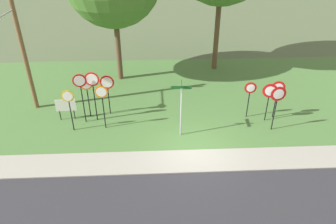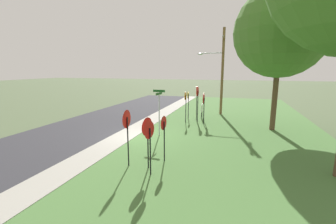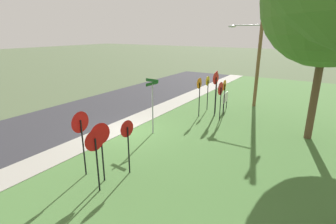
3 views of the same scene
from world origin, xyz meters
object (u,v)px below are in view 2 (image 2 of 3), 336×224
(street_name_post, at_px, (159,109))
(oak_tree_left, at_px, (281,32))
(yield_sign_near_left, at_px, (164,128))
(yield_sign_far_left, at_px, (147,131))
(notice_board, at_px, (202,109))
(utility_pole, at_px, (221,68))
(stop_sign_far_left, at_px, (188,99))
(stop_sign_far_right, at_px, (204,101))
(stop_sign_center_tall, at_px, (204,102))
(stop_sign_far_center, at_px, (198,96))
(yield_sign_far_right, at_px, (149,135))
(yield_sign_near_right, at_px, (127,124))
(stop_sign_near_right, at_px, (197,96))
(stop_sign_near_left, at_px, (186,100))

(street_name_post, relative_size, oak_tree_left, 0.31)
(yield_sign_near_left, height_order, yield_sign_far_left, yield_sign_far_left)
(notice_board, bearing_deg, utility_pole, 145.64)
(stop_sign_far_left, xyz_separation_m, street_name_post, (5.62, -0.69, 0.07))
(stop_sign_far_right, height_order, yield_sign_near_left, stop_sign_far_right)
(stop_sign_center_tall, bearing_deg, stop_sign_far_center, -135.79)
(stop_sign_far_right, xyz_separation_m, street_name_post, (4.98, -2.13, 0.05))
(stop_sign_far_center, bearing_deg, yield_sign_far_right, 2.93)
(stop_sign_far_center, bearing_deg, stop_sign_far_right, 139.77)
(yield_sign_near_right, bearing_deg, yield_sign_near_left, 124.95)
(utility_pole, height_order, notice_board, utility_pole)
(stop_sign_center_tall, relative_size, street_name_post, 0.81)
(yield_sign_far_left, distance_m, oak_tree_left, 11.57)
(yield_sign_far_left, bearing_deg, yield_sign_far_right, 41.69)
(utility_pole, height_order, oak_tree_left, oak_tree_left)
(utility_pole, bearing_deg, stop_sign_near_right, -26.64)
(yield_sign_near_left, distance_m, yield_sign_far_right, 1.49)
(stop_sign_center_tall, bearing_deg, yield_sign_near_left, -3.26)
(stop_sign_far_center, bearing_deg, oak_tree_left, 85.39)
(oak_tree_left, bearing_deg, stop_sign_near_left, -92.60)
(utility_pole, bearing_deg, stop_sign_center_tall, -10.44)
(stop_sign_far_left, relative_size, yield_sign_near_right, 0.93)
(yield_sign_far_right, relative_size, utility_pole, 0.28)
(notice_board, bearing_deg, stop_sign_near_left, -27.35)
(utility_pole, bearing_deg, yield_sign_far_right, -6.86)
(yield_sign_near_right, bearing_deg, stop_sign_far_left, 176.16)
(stop_sign_near_right, bearing_deg, street_name_post, -24.97)
(stop_sign_near_left, height_order, utility_pole, utility_pole)
(notice_board, bearing_deg, street_name_post, -19.88)
(stop_sign_far_right, distance_m, street_name_post, 5.41)
(stop_sign_near_left, relative_size, yield_sign_near_left, 1.16)
(street_name_post, bearing_deg, stop_sign_near_right, 167.99)
(yield_sign_near_right, bearing_deg, stop_sign_far_right, 167.78)
(stop_sign_far_center, distance_m, utility_pole, 4.63)
(stop_sign_near_right, distance_m, stop_sign_center_tall, 1.52)
(notice_board, relative_size, oak_tree_left, 0.13)
(stop_sign_near_left, relative_size, stop_sign_far_center, 0.87)
(stop_sign_far_left, xyz_separation_m, notice_board, (-0.56, 1.13, -0.87))
(stop_sign_far_right, relative_size, notice_board, 1.89)
(stop_sign_near_right, xyz_separation_m, yield_sign_far_right, (10.50, -0.04, -0.42))
(stop_sign_near_left, bearing_deg, notice_board, 155.86)
(stop_sign_near_right, distance_m, yield_sign_far_left, 9.96)
(oak_tree_left, bearing_deg, notice_board, -114.90)
(notice_board, bearing_deg, stop_sign_far_center, -7.96)
(yield_sign_near_right, distance_m, oak_tree_left, 12.03)
(stop_sign_near_left, distance_m, yield_sign_far_left, 8.78)
(stop_sign_far_right, bearing_deg, oak_tree_left, 70.78)
(stop_sign_center_tall, distance_m, oak_tree_left, 6.95)
(utility_pole, bearing_deg, notice_board, -30.88)
(notice_board, bearing_deg, stop_sign_near_right, -20.32)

